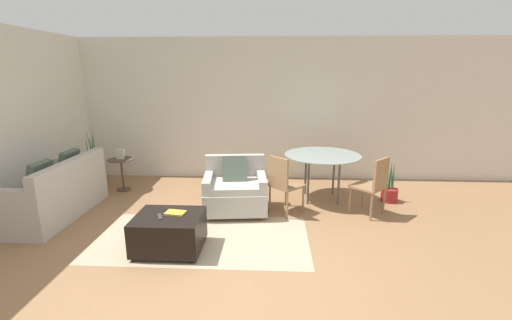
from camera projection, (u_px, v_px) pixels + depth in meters
name	position (u px, v px, depth m)	size (l,w,h in m)	color
ground_plane	(227.00, 265.00, 3.83)	(20.00, 20.00, 0.00)	#936B47
wall_back	(248.00, 110.00, 6.74)	(12.00, 0.06, 2.75)	beige
wall_left	(20.00, 122.00, 5.09)	(0.06, 12.00, 2.75)	beige
area_rug	(202.00, 238.00, 4.44)	(2.74, 1.43, 0.01)	tan
couch	(55.00, 196.00, 5.09)	(0.84, 1.74, 0.92)	#B2ADA3
armchair	(235.00, 190.00, 5.26)	(1.01, 0.90, 0.85)	#B2ADA3
ottoman	(169.00, 231.00, 4.11)	(0.79, 0.66, 0.44)	black
book_stack	(175.00, 213.00, 4.11)	(0.25, 0.19, 0.02)	gold
tv_remote_primary	(167.00, 211.00, 4.17)	(0.10, 0.14, 0.01)	black
tv_remote_secondary	(160.00, 217.00, 4.02)	(0.11, 0.17, 0.01)	#333338
potted_plant	(95.00, 176.00, 6.34)	(0.38, 0.38, 1.12)	maroon
side_table	(122.00, 168.00, 6.18)	(0.46, 0.46, 0.58)	#4C3828
picture_frame	(120.00, 154.00, 6.12)	(0.14, 0.07, 0.18)	silver
dining_table	(322.00, 159.00, 5.67)	(1.25, 1.25, 0.78)	#8C9E99
dining_chair_near_left	(283.00, 181.00, 5.10)	(0.59, 0.59, 0.90)	#93704C
dining_chair_near_right	(374.00, 183.00, 5.04)	(0.59, 0.59, 0.90)	#93704C
potted_plant_small	(389.00, 191.00, 5.69)	(0.27, 0.27, 0.69)	maroon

